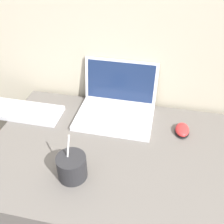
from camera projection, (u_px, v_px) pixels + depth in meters
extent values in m
cube|color=#5B5651|center=(117.00, 207.00, 1.26)|extent=(1.05, 0.68, 0.76)
cube|color=silver|center=(115.00, 117.00, 1.18)|extent=(0.34, 0.24, 0.02)
cube|color=#B7B7BC|center=(115.00, 113.00, 1.19)|extent=(0.30, 0.13, 0.00)
cube|color=silver|center=(121.00, 81.00, 1.22)|extent=(0.34, 0.04, 0.20)
cube|color=#19284C|center=(120.00, 82.00, 1.22)|extent=(0.31, 0.03, 0.18)
cylinder|color=#232326|center=(72.00, 167.00, 0.90)|extent=(0.10, 0.10, 0.09)
cylinder|color=black|center=(71.00, 159.00, 0.88)|extent=(0.09, 0.09, 0.01)
cylinder|color=white|center=(68.00, 153.00, 0.88)|extent=(0.02, 0.03, 0.14)
ellipsoid|color=black|center=(182.00, 132.00, 1.11)|extent=(0.06, 0.09, 0.01)
ellipsoid|color=red|center=(182.00, 130.00, 1.11)|extent=(0.06, 0.09, 0.03)
cube|color=silver|center=(23.00, 111.00, 1.22)|extent=(0.37, 0.14, 0.02)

